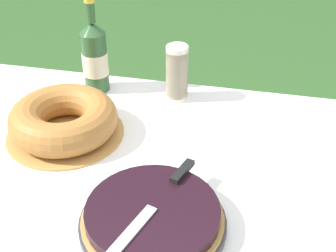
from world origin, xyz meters
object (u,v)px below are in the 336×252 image
Objects in this scene: berry_tart at (153,218)px; serving_knife at (159,199)px; cider_bottle_green at (95,57)px; bundt_cake at (64,120)px; cup_stack at (177,73)px.

serving_knife is (0.01, 0.03, 0.04)m from berry_tart.
berry_tart is at bearing 0.00° from serving_knife.
cider_bottle_green reaches higher than serving_knife.
bundt_cake reaches higher than berry_tart.
cup_stack reaches higher than berry_tart.
bundt_cake is at bearing -135.58° from cup_stack.
cup_stack reaches higher than bundt_cake.
cider_bottle_green is at bearing 179.78° from cup_stack.
cup_stack is 0.28m from cider_bottle_green.
bundt_cake is (-0.34, 0.30, 0.02)m from berry_tart.
cider_bottle_green is (-0.35, 0.55, 0.06)m from serving_knife.
bundt_cake is at bearing -109.90° from serving_knife.
cup_stack is at bearing 95.90° from berry_tart.
serving_knife is 1.12× the size of cider_bottle_green.
cider_bottle_green is at bearing 120.25° from berry_tart.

